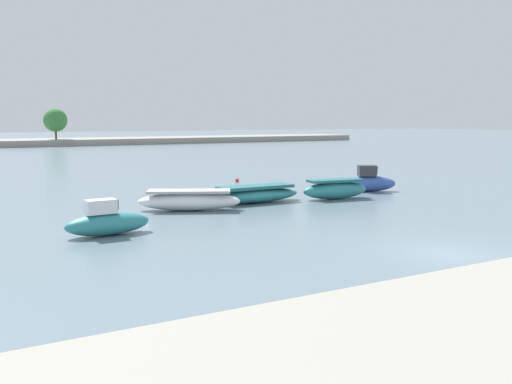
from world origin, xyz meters
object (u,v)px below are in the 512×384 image
object	(u,v)px
moored_boat_3	(335,189)
mooring_buoy_0	(237,180)
moored_boat_1	(189,201)
moored_boat_2	(256,194)
moored_boat_4	(369,182)
moored_boat_0	(107,222)

from	to	relation	value
moored_boat_3	mooring_buoy_0	distance (m)	10.70
moored_boat_1	moored_boat_2	world-z (taller)	moored_boat_1
moored_boat_1	moored_boat_3	world-z (taller)	moored_boat_3
moored_boat_2	moored_boat_3	size ratio (longest dim) A/B	1.30
moored_boat_4	moored_boat_1	bearing A→B (deg)	-147.24
moored_boat_4	moored_boat_2	bearing A→B (deg)	-148.88
moored_boat_0	mooring_buoy_0	bearing A→B (deg)	44.03
mooring_buoy_0	moored_boat_4	bearing A→B (deg)	-61.05
moored_boat_2	moored_boat_3	bearing A→B (deg)	-12.94
moored_boat_2	mooring_buoy_0	xyz separation A→B (m)	(3.83, 9.61, -0.31)
moored_boat_4	mooring_buoy_0	distance (m)	10.26
moored_boat_4	mooring_buoy_0	size ratio (longest dim) A/B	12.34
moored_boat_0	mooring_buoy_0	xyz separation A→B (m)	(13.41, 14.38, -0.39)
moored_boat_0	moored_boat_2	distance (m)	10.70
moored_boat_0	mooring_buoy_0	distance (m)	19.67
moored_boat_0	moored_boat_1	size ratio (longest dim) A/B	0.65
moored_boat_1	mooring_buoy_0	size ratio (longest dim) A/B	18.57
moored_boat_0	moored_boat_4	bearing A→B (deg)	13.45
moored_boat_3	mooring_buoy_0	size ratio (longest dim) A/B	14.67
moored_boat_1	mooring_buoy_0	xyz separation A→B (m)	(8.14, 10.30, -0.36)
moored_boat_3	moored_boat_2	bearing A→B (deg)	175.58
moored_boat_1	moored_boat_4	size ratio (longest dim) A/B	1.51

